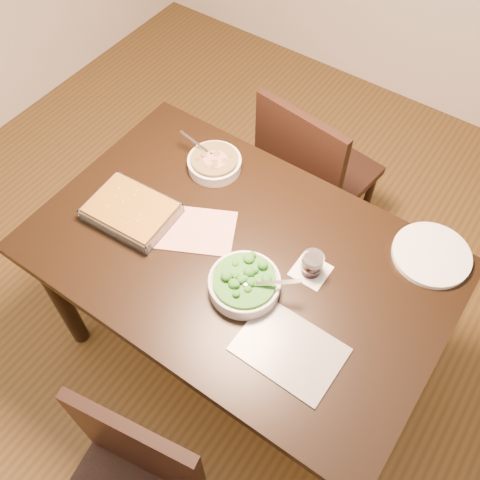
# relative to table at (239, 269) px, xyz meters

# --- Properties ---
(ground) EXTENTS (4.00, 4.00, 0.00)m
(ground) POSITION_rel_table_xyz_m (0.00, 0.00, -0.65)
(ground) COLOR #473114
(ground) RESTS_ON ground
(table) EXTENTS (1.40, 0.90, 0.75)m
(table) POSITION_rel_table_xyz_m (0.00, 0.00, 0.00)
(table) COLOR black
(table) RESTS_ON ground
(magazine_a) EXTENTS (0.32, 0.29, 0.01)m
(magazine_a) POSITION_rel_table_xyz_m (-0.18, -0.00, 0.10)
(magazine_a) COLOR #A7362F
(magazine_a) RESTS_ON table
(magazine_b) EXTENTS (0.31, 0.23, 0.01)m
(magazine_b) POSITION_rel_table_xyz_m (0.32, -0.20, 0.10)
(magazine_b) COLOR #27272E
(magazine_b) RESTS_ON table
(coaster) EXTENTS (0.11, 0.11, 0.00)m
(coaster) POSITION_rel_table_xyz_m (0.23, 0.08, 0.10)
(coaster) COLOR white
(coaster) RESTS_ON table
(stew_bowl) EXTENTS (0.23, 0.20, 0.08)m
(stew_bowl) POSITION_rel_table_xyz_m (-0.30, 0.27, 0.12)
(stew_bowl) COLOR silver
(stew_bowl) RESTS_ON table
(broccoli_bowl) EXTENTS (0.25, 0.23, 0.09)m
(broccoli_bowl) POSITION_rel_table_xyz_m (0.09, -0.10, 0.13)
(broccoli_bowl) COLOR silver
(broccoli_bowl) RESTS_ON table
(baking_dish) EXTENTS (0.31, 0.24, 0.05)m
(baking_dish) POSITION_rel_table_xyz_m (-0.40, -0.08, 0.12)
(baking_dish) COLOR silver
(baking_dish) RESTS_ON table
(wine_tumbler) EXTENTS (0.07, 0.07, 0.08)m
(wine_tumbler) POSITION_rel_table_xyz_m (0.23, 0.08, 0.14)
(wine_tumbler) COLOR black
(wine_tumbler) RESTS_ON coaster
(dinner_plate) EXTENTS (0.26, 0.26, 0.02)m
(dinner_plate) POSITION_rel_table_xyz_m (0.53, 0.36, 0.10)
(dinner_plate) COLOR white
(dinner_plate) RESTS_ON table
(chair_far) EXTENTS (0.48, 0.48, 0.91)m
(chair_far) POSITION_rel_table_xyz_m (-0.08, 0.66, -0.15)
(chair_far) COLOR black
(chair_far) RESTS_ON ground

